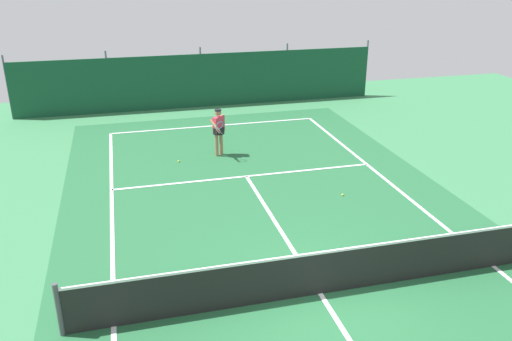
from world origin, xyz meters
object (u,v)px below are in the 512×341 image
parked_car (252,76)px  tennis_ball_by_sideline (221,137)px  tennis_ball_near_player (179,161)px  tennis_ball_midcourt (343,195)px  tennis_player (219,129)px  tennis_net (321,273)px

parked_car → tennis_ball_by_sideline: bearing=70.0°
tennis_ball_near_player → parked_car: 10.18m
tennis_ball_midcourt → tennis_ball_by_sideline: bearing=111.5°
tennis_ball_midcourt → tennis_ball_by_sideline: size_ratio=1.00×
tennis_player → tennis_ball_midcourt: tennis_player is taller
tennis_net → parked_car: bearing=80.4°
tennis_ball_midcourt → tennis_ball_near_player: bearing=137.6°
tennis_net → tennis_ball_near_player: 8.42m
tennis_ball_by_sideline → tennis_player: bearing=-102.8°
tennis_ball_near_player → tennis_ball_midcourt: size_ratio=1.00×
tennis_player → tennis_ball_by_sideline: tennis_player is taller
tennis_net → tennis_player: 8.52m
tennis_player → parked_car: (3.37, 8.63, -0.12)m
tennis_player → tennis_ball_by_sideline: (0.43, 1.87, -0.93)m
tennis_player → tennis_ball_midcourt: (2.81, -4.19, -0.93)m
tennis_ball_by_sideline → tennis_ball_near_player: bearing=-130.8°
tennis_ball_near_player → tennis_ball_by_sideline: 2.87m
tennis_ball_by_sideline → parked_car: parked_car is taller
tennis_ball_midcourt → parked_car: (0.56, 12.82, 0.81)m
tennis_ball_by_sideline → tennis_net: bearing=-89.8°
tennis_net → tennis_ball_midcourt: (2.35, 4.31, -0.48)m
tennis_player → tennis_ball_by_sideline: 2.13m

